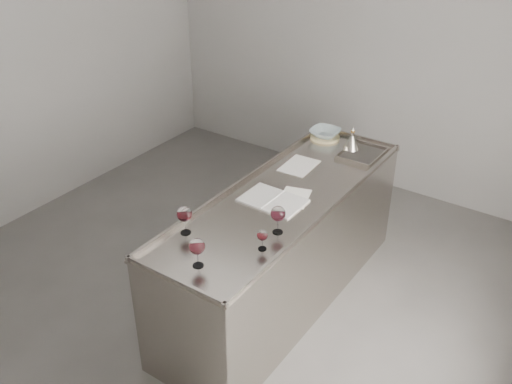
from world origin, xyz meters
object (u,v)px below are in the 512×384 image
Objects in this scene: wine_glass_right at (278,214)px; wine_glass_small at (262,236)px; counter at (283,248)px; wine_glass_middle at (197,247)px; wine_glass_left at (184,215)px; notebook at (273,200)px; wine_funnel at (352,142)px; ceramic_bowl at (325,133)px.

wine_glass_small is at bearing -84.24° from wine_glass_right.
counter is 17.55× the size of wine_glass_small.
wine_glass_middle is 0.98× the size of wine_glass_right.
counter is at bearing 116.68° from wine_glass_right.
wine_glass_right reaches higher than counter.
wine_glass_left is at bearing 142.30° from wine_glass_middle.
wine_glass_right is at bearing -51.67° from notebook.
wine_funnel is at bearing 86.92° from counter.
wine_funnel is (-0.16, 1.40, -0.07)m from wine_glass_right.
wine_glass_middle reaches higher than notebook.
wine_glass_middle is (0.29, -0.22, -0.00)m from wine_glass_left.
ceramic_bowl is at bearing 107.03° from wine_glass_right.
wine_funnel reaches higher than counter.
wine_funnel is at bearing 79.35° from wine_glass_left.
wine_glass_left is at bearing -100.65° from wine_funnel.
wine_glass_small is at bearing -69.70° from counter.
wine_glass_right is 1.41m from wine_funnel.
wine_glass_middle is 0.89m from notebook.
wine_glass_left is at bearing -110.13° from notebook.
wine_glass_right is (0.49, 0.34, -0.00)m from wine_glass_left.
wine_glass_left is 1.80m from ceramic_bowl.
wine_glass_left is 0.37m from wine_glass_middle.
ceramic_bowl reaches higher than counter.
notebook is 1.74× the size of ceramic_bowl.
wine_glass_right is 0.95× the size of wine_funnel.
wine_glass_left is 0.53m from wine_glass_small.
wine_glass_small is at bearing -62.69° from notebook.
notebook is (-0.03, -0.11, 0.47)m from counter.
wine_glass_right is 0.76× the size of ceramic_bowl.
wine_glass_small is (0.22, 0.36, -0.04)m from wine_glass_middle.
ceramic_bowl is (-0.25, 2.02, -0.08)m from wine_glass_middle.
wine_glass_small is (0.02, -0.21, -0.04)m from wine_glass_right.
wine_glass_left is at bearing -165.23° from wine_glass_small.
wine_glass_small is (0.51, 0.13, -0.04)m from wine_glass_left.
wine_glass_left is 0.44× the size of notebook.
counter is 1.02m from wine_glass_left.
wine_funnel is at bearing 96.59° from wine_glass_right.
wine_glass_left is 0.95× the size of wine_funnel.
notebook is 2.15× the size of wine_funnel.
wine_glass_small is 1.62m from wine_funnel.
wine_glass_right is (0.21, -0.43, 0.61)m from counter.
notebook is at bearing 127.68° from wine_glass_right.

